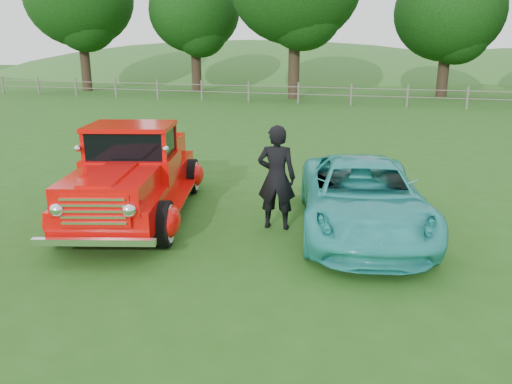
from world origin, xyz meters
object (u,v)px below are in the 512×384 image
(tree_near_east, at_px, (449,12))
(red_pickup, at_px, (135,175))
(teal_sedan, at_px, (362,197))
(man, at_px, (276,178))
(tree_mid_west, at_px, (195,11))

(tree_near_east, xyz_separation_m, red_pickup, (-6.54, -27.32, -4.45))
(teal_sedan, bearing_deg, red_pickup, 173.37)
(teal_sedan, relative_size, man, 2.39)
(man, bearing_deg, tree_mid_west, -69.43)
(tree_mid_west, xyz_separation_m, red_pickup, (10.46, -26.32, -4.75))
(red_pickup, bearing_deg, teal_sedan, -10.10)
(red_pickup, xyz_separation_m, man, (2.74, 0.15, 0.14))
(tree_mid_west, distance_m, man, 29.67)
(tree_mid_west, bearing_deg, red_pickup, -68.33)
(tree_mid_west, height_order, man, tree_mid_west)
(tree_mid_west, height_order, teal_sedan, tree_mid_west)
(tree_near_east, relative_size, man, 4.47)
(tree_near_east, bearing_deg, tree_mid_west, -176.63)
(tree_near_east, bearing_deg, teal_sedan, -94.97)
(man, bearing_deg, tree_near_east, -104.16)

